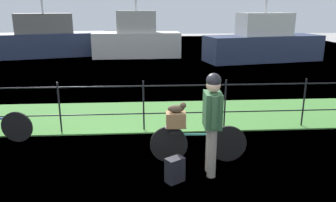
{
  "coord_description": "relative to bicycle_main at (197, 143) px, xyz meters",
  "views": [
    {
      "loc": [
        0.07,
        -4.86,
        2.63
      ],
      "look_at": [
        0.48,
        1.21,
        0.9
      ],
      "focal_mm": 35.09,
      "sensor_mm": 36.0,
      "label": 1
    }
  ],
  "objects": [
    {
      "name": "moored_boat_mid",
      "position": [
        -6.42,
        13.6,
        0.53
      ],
      "size": [
        7.05,
        3.72,
        3.94
      ],
      "color": "#2D3856",
      "rests_on": "ground"
    },
    {
      "name": "terrier_dog",
      "position": [
        -0.35,
        0.01,
        0.65
      ],
      "size": [
        0.32,
        0.15,
        0.18
      ],
      "color": "#4C3D2D",
      "rests_on": "wooden_crate"
    },
    {
      "name": "grass_strip",
      "position": [
        -0.94,
        2.59,
        -0.33
      ],
      "size": [
        27.0,
        2.4,
        0.03
      ],
      "primitive_type": "cube",
      "color": "#478438",
      "rests_on": "ground"
    },
    {
      "name": "iron_fence",
      "position": [
        -0.94,
        1.59,
        0.31
      ],
      "size": [
        18.04,
        0.04,
        1.13
      ],
      "color": "black",
      "rests_on": "ground"
    },
    {
      "name": "harbor_water",
      "position": [
        -0.94,
        11.68,
        -0.35
      ],
      "size": [
        30.0,
        30.0,
        0.0
      ],
      "primitive_type": "plane",
      "color": "#426684",
      "rests_on": "ground"
    },
    {
      "name": "cyclist_person",
      "position": [
        0.15,
        -0.46,
        0.65
      ],
      "size": [
        0.28,
        0.54,
        1.68
      ],
      "color": "gray",
      "rests_on": "ground"
    },
    {
      "name": "ground_plane",
      "position": [
        -0.94,
        -0.42,
        -0.35
      ],
      "size": [
        60.0,
        60.0,
        0.0
      ],
      "primitive_type": "plane",
      "color": "#9E9993"
    },
    {
      "name": "bicycle_main",
      "position": [
        0.0,
        0.0,
        0.0
      ],
      "size": [
        1.7,
        0.17,
        0.66
      ],
      "color": "black",
      "rests_on": "ground"
    },
    {
      "name": "backpack_on_paving",
      "position": [
        -0.45,
        -0.67,
        -0.15
      ],
      "size": [
        0.33,
        0.3,
        0.4
      ],
      "primitive_type": "cube",
      "rotation": [
        0.0,
        0.0,
        3.71
      ],
      "color": "black",
      "rests_on": "ground"
    },
    {
      "name": "wooden_crate",
      "position": [
        -0.38,
        0.02,
        0.44
      ],
      "size": [
        0.34,
        0.25,
        0.26
      ],
      "primitive_type": "cube",
      "rotation": [
        0.0,
        0.0,
        -0.04
      ],
      "color": "olive",
      "rests_on": "bicycle_main"
    },
    {
      "name": "moored_boat_far",
      "position": [
        -1.35,
        12.99,
        0.58
      ],
      "size": [
        4.76,
        1.8,
        4.08
      ],
      "color": "silver",
      "rests_on": "ground"
    },
    {
      "name": "moored_boat_near",
      "position": [
        5.1,
        11.19,
        0.55
      ],
      "size": [
        6.19,
        2.99,
        3.99
      ],
      "color": "#2D3856",
      "rests_on": "ground"
    }
  ]
}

